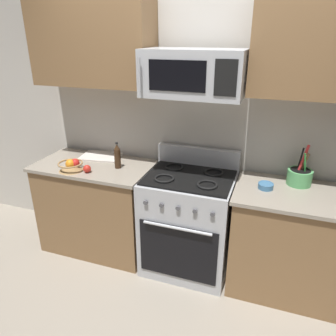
# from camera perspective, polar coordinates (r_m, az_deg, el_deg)

# --- Properties ---
(ground_plane) EXTENTS (16.00, 16.00, 0.00)m
(ground_plane) POSITION_cam_1_polar(r_m,az_deg,el_deg) (2.75, -0.97, -25.29)
(ground_plane) COLOR gray
(wall_back) EXTENTS (8.00, 0.10, 2.60)m
(wall_back) POSITION_cam_1_polar(r_m,az_deg,el_deg) (2.95, 6.10, 8.09)
(wall_back) COLOR beige
(wall_back) RESTS_ON ground
(counter_left) EXTENTS (1.09, 0.63, 0.91)m
(counter_left) POSITION_cam_1_polar(r_m,az_deg,el_deg) (3.29, -12.37, -6.66)
(counter_left) COLOR olive
(counter_left) RESTS_ON ground
(range_oven) EXTENTS (0.76, 0.67, 1.09)m
(range_oven) POSITION_cam_1_polar(r_m,az_deg,el_deg) (2.94, 3.65, -9.49)
(range_oven) COLOR #B2B5BA
(range_oven) RESTS_ON ground
(counter_right) EXTENTS (0.98, 0.63, 0.91)m
(counter_right) POSITION_cam_1_polar(r_m,az_deg,el_deg) (2.89, 21.05, -12.28)
(counter_right) COLOR olive
(counter_right) RESTS_ON ground
(microwave) EXTENTS (0.77, 0.44, 0.35)m
(microwave) POSITION_cam_1_polar(r_m,az_deg,el_deg) (2.53, 4.59, 16.46)
(microwave) COLOR #B2B5BA
(upper_cabinets_left) EXTENTS (1.08, 0.34, 0.69)m
(upper_cabinets_left) POSITION_cam_1_polar(r_m,az_deg,el_deg) (3.02, -13.32, 20.65)
(upper_cabinets_left) COLOR olive
(upper_cabinets_right) EXTENTS (0.97, 0.34, 0.69)m
(upper_cabinets_right) POSITION_cam_1_polar(r_m,az_deg,el_deg) (2.58, 26.09, 18.77)
(upper_cabinets_right) COLOR olive
(utensil_crock) EXTENTS (0.19, 0.19, 0.34)m
(utensil_crock) POSITION_cam_1_polar(r_m,az_deg,el_deg) (2.80, 22.36, -1.34)
(utensil_crock) COLOR #59AD66
(utensil_crock) RESTS_ON counter_right
(fruit_basket) EXTENTS (0.22, 0.22, 0.11)m
(fruit_basket) POSITION_cam_1_polar(r_m,az_deg,el_deg) (2.99, -16.86, 0.40)
(fruit_basket) COLOR #9E7A4C
(fruit_basket) RESTS_ON counter_left
(apple_loose) EXTENTS (0.07, 0.07, 0.07)m
(apple_loose) POSITION_cam_1_polar(r_m,az_deg,el_deg) (2.91, -14.19, -0.14)
(apple_loose) COLOR red
(apple_loose) RESTS_ON counter_left
(cutting_board) EXTENTS (0.41, 0.32, 0.02)m
(cutting_board) POSITION_cam_1_polar(r_m,az_deg,el_deg) (3.26, -11.84, 2.07)
(cutting_board) COLOR silver
(cutting_board) RESTS_ON counter_left
(bottle_soy) EXTENTS (0.06, 0.06, 0.24)m
(bottle_soy) POSITION_cam_1_polar(r_m,az_deg,el_deg) (2.93, -8.99, 2.07)
(bottle_soy) COLOR #382314
(bottle_soy) RESTS_ON counter_left
(prep_bowl) EXTENTS (0.12, 0.12, 0.05)m
(prep_bowl) POSITION_cam_1_polar(r_m,az_deg,el_deg) (2.65, 16.99, -3.03)
(prep_bowl) COLOR teal
(prep_bowl) RESTS_ON counter_right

